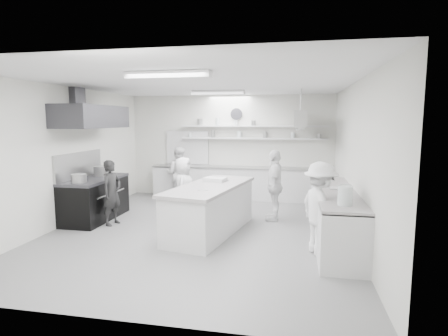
% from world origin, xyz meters
% --- Properties ---
extents(floor, '(6.00, 7.00, 0.02)m').
position_xyz_m(floor, '(0.00, 0.00, -0.01)').
color(floor, gray).
rests_on(floor, ground).
extents(ceiling, '(6.00, 7.00, 0.02)m').
position_xyz_m(ceiling, '(0.00, 0.00, 3.01)').
color(ceiling, silver).
rests_on(ceiling, wall_back).
extents(wall_back, '(6.00, 0.04, 3.00)m').
position_xyz_m(wall_back, '(0.00, 3.50, 1.50)').
color(wall_back, silver).
rests_on(wall_back, floor).
extents(wall_front, '(6.00, 0.04, 3.00)m').
position_xyz_m(wall_front, '(0.00, -3.50, 1.50)').
color(wall_front, silver).
rests_on(wall_front, floor).
extents(wall_left, '(0.04, 7.00, 3.00)m').
position_xyz_m(wall_left, '(-3.00, 0.00, 1.50)').
color(wall_left, silver).
rests_on(wall_left, floor).
extents(wall_right, '(0.04, 7.00, 3.00)m').
position_xyz_m(wall_right, '(3.00, 0.00, 1.50)').
color(wall_right, silver).
rests_on(wall_right, floor).
extents(stove, '(0.80, 1.80, 0.90)m').
position_xyz_m(stove, '(-2.60, 0.40, 0.45)').
color(stove, black).
rests_on(stove, floor).
extents(exhaust_hood, '(0.85, 2.00, 0.50)m').
position_xyz_m(exhaust_hood, '(-2.60, 0.40, 2.35)').
color(exhaust_hood, '#35353A').
rests_on(exhaust_hood, wall_left).
extents(back_counter, '(5.00, 0.60, 0.92)m').
position_xyz_m(back_counter, '(0.30, 3.20, 0.46)').
color(back_counter, silver).
rests_on(back_counter, floor).
extents(shelf_lower, '(4.20, 0.26, 0.04)m').
position_xyz_m(shelf_lower, '(0.70, 3.37, 1.75)').
color(shelf_lower, silver).
rests_on(shelf_lower, wall_back).
extents(shelf_upper, '(4.20, 0.26, 0.04)m').
position_xyz_m(shelf_upper, '(0.70, 3.37, 2.10)').
color(shelf_upper, silver).
rests_on(shelf_upper, wall_back).
extents(pass_through_window, '(1.30, 0.04, 1.00)m').
position_xyz_m(pass_through_window, '(-1.30, 3.48, 1.45)').
color(pass_through_window, black).
rests_on(pass_through_window, wall_back).
extents(wall_clock, '(0.32, 0.05, 0.32)m').
position_xyz_m(wall_clock, '(0.20, 3.46, 2.45)').
color(wall_clock, white).
rests_on(wall_clock, wall_back).
extents(right_counter, '(0.74, 3.30, 0.94)m').
position_xyz_m(right_counter, '(2.65, -0.20, 0.47)').
color(right_counter, silver).
rests_on(right_counter, floor).
extents(pot_rack, '(0.30, 1.60, 0.40)m').
position_xyz_m(pot_rack, '(2.00, 2.40, 2.30)').
color(pot_rack, '#9E9E9E').
rests_on(pot_rack, ceiling).
extents(light_fixture_front, '(1.30, 0.25, 0.10)m').
position_xyz_m(light_fixture_front, '(0.00, -1.80, 2.94)').
color(light_fixture_front, silver).
rests_on(light_fixture_front, ceiling).
extents(light_fixture_rear, '(1.30, 0.25, 0.10)m').
position_xyz_m(light_fixture_rear, '(0.00, 1.80, 2.94)').
color(light_fixture_rear, silver).
rests_on(light_fixture_rear, ceiling).
extents(prep_island, '(1.41, 2.66, 0.93)m').
position_xyz_m(prep_island, '(0.23, -0.08, 0.47)').
color(prep_island, silver).
rests_on(prep_island, floor).
extents(stove_pot, '(0.43, 0.43, 0.28)m').
position_xyz_m(stove_pot, '(-2.60, 0.80, 1.05)').
color(stove_pot, '#9E9E9E').
rests_on(stove_pot, stove).
extents(cook_stove, '(0.45, 0.58, 1.42)m').
position_xyz_m(cook_stove, '(-2.00, 0.07, 0.71)').
color(cook_stove, black).
rests_on(cook_stove, floor).
extents(cook_back, '(0.74, 0.58, 1.52)m').
position_xyz_m(cook_back, '(-1.37, 2.79, 0.76)').
color(cook_back, white).
rests_on(cook_back, floor).
extents(cook_island_left, '(0.55, 0.76, 1.43)m').
position_xyz_m(cook_island_left, '(-0.64, 0.87, 0.71)').
color(cook_island_left, white).
rests_on(cook_island_left, floor).
extents(cook_island_right, '(0.41, 0.95, 1.61)m').
position_xyz_m(cook_island_right, '(1.45, 1.11, 0.81)').
color(cook_island_right, white).
rests_on(cook_island_right, floor).
extents(cook_right, '(0.96, 1.18, 1.58)m').
position_xyz_m(cook_right, '(2.33, -0.89, 0.79)').
color(cook_right, white).
rests_on(cook_right, floor).
extents(bowl_island_a, '(0.30, 0.30, 0.06)m').
position_xyz_m(bowl_island_a, '(0.39, 0.50, 0.96)').
color(bowl_island_a, '#9E9E9E').
rests_on(bowl_island_a, prep_island).
extents(bowl_island_b, '(0.22, 0.22, 0.06)m').
position_xyz_m(bowl_island_b, '(0.22, -0.64, 0.96)').
color(bowl_island_b, silver).
rests_on(bowl_island_b, prep_island).
extents(bowl_right, '(0.28, 0.28, 0.06)m').
position_xyz_m(bowl_right, '(2.64, -0.02, 0.97)').
color(bowl_right, silver).
rests_on(bowl_right, right_counter).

